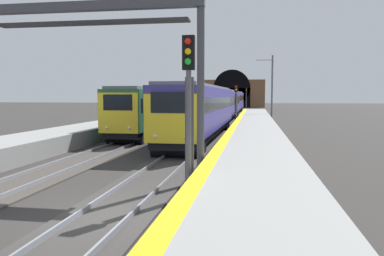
{
  "coord_description": "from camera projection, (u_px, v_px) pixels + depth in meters",
  "views": [
    {
      "loc": [
        -9.61,
        -3.92,
        3.31
      ],
      "look_at": [
        14.28,
        0.02,
        1.23
      ],
      "focal_mm": 35.44,
      "sensor_mm": 36.0,
      "label": 1
    }
  ],
  "objects": [
    {
      "name": "ground_plane",
      "position": [
        108.0,
        217.0,
        10.36
      ],
      "size": [
        320.0,
        320.0,
        0.0
      ],
      "primitive_type": "plane",
      "color": "#302D2B"
    },
    {
      "name": "platform_right",
      "position": [
        253.0,
        205.0,
        9.68
      ],
      "size": [
        112.0,
        3.57,
        1.02
      ],
      "primitive_type": "cube",
      "color": "gray",
      "rests_on": "ground_plane"
    },
    {
      "name": "platform_right_edge_strip",
      "position": [
        194.0,
        183.0,
        9.89
      ],
      "size": [
        112.0,
        0.5,
        0.01
      ],
      "primitive_type": "cube",
      "color": "yellow",
      "rests_on": "platform_right"
    },
    {
      "name": "track_main_line",
      "position": [
        108.0,
        215.0,
        10.36
      ],
      "size": [
        160.0,
        2.62,
        0.21
      ],
      "color": "#383533",
      "rests_on": "ground_plane"
    },
    {
      "name": "train_main_approaching",
      "position": [
        224.0,
        103.0,
        49.31
      ],
      "size": [
        62.21,
        3.24,
        4.03
      ],
      "rotation": [
        0.0,
        0.0,
        3.12
      ],
      "color": "navy",
      "rests_on": "ground_plane"
    },
    {
      "name": "train_adjacent_platform",
      "position": [
        191.0,
        103.0,
        51.6
      ],
      "size": [
        56.55,
        2.84,
        4.82
      ],
      "rotation": [
        0.0,
        0.0,
        3.14
      ],
      "color": "#235638",
      "rests_on": "ground_plane"
    },
    {
      "name": "railway_signal_near",
      "position": [
        189.0,
        102.0,
        11.73
      ],
      "size": [
        0.39,
        0.38,
        5.14
      ],
      "rotation": [
        0.0,
        0.0,
        3.14
      ],
      "color": "#4C4C54",
      "rests_on": "ground_plane"
    },
    {
      "name": "railway_signal_mid",
      "position": [
        236.0,
        102.0,
        41.63
      ],
      "size": [
        0.39,
        0.38,
        4.46
      ],
      "rotation": [
        0.0,
        0.0,
        3.14
      ],
      "color": "#4C4C54",
      "rests_on": "ground_plane"
    },
    {
      "name": "railway_signal_far",
      "position": [
        246.0,
        96.0,
        92.68
      ],
      "size": [
        0.39,
        0.38,
        5.22
      ],
      "rotation": [
        0.0,
        0.0,
        3.14
      ],
      "color": "#38383D",
      "rests_on": "ground_plane"
    },
    {
      "name": "overhead_signal_gantry",
      "position": [
        91.0,
        45.0,
        14.54
      ],
      "size": [
        0.7,
        8.83,
        6.88
      ],
      "color": "#3F3F47",
      "rests_on": "ground_plane"
    },
    {
      "name": "tunnel_portal",
      "position": [
        232.0,
        93.0,
        105.51
      ],
      "size": [
        2.19,
        18.09,
        10.45
      ],
      "color": "brown",
      "rests_on": "ground_plane"
    },
    {
      "name": "catenary_mast_near",
      "position": [
        272.0,
        87.0,
        48.73
      ],
      "size": [
        0.22,
        2.19,
        8.46
      ],
      "color": "#595B60",
      "rests_on": "ground_plane"
    }
  ]
}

